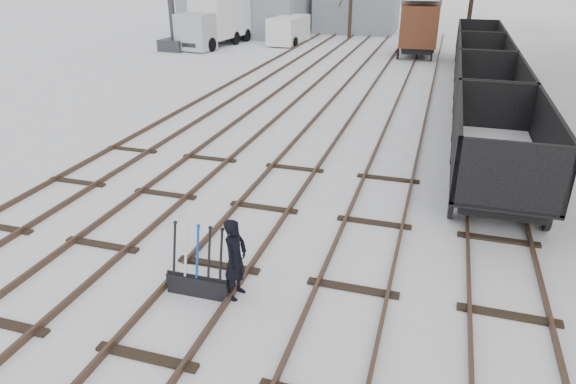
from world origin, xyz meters
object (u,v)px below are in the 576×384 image
worker (235,259)px  lorry (215,22)px  ground_frame (200,280)px  box_van_wagon (419,23)px  freight_wagon_a (497,161)px  crane (173,16)px  panel_van (289,30)px

worker → lorry: size_ratio=0.22×
ground_frame → box_van_wagon: box_van_wagon is taller
freight_wagon_a → box_van_wagon: bearing=99.6°
lorry → crane: size_ratio=0.85×
box_van_wagon → lorry: bearing=175.9°
ground_frame → panel_van: (-7.86, 32.08, 0.79)m
worker → box_van_wagon: size_ratio=0.33×
worker → crane: bearing=37.9°
panel_van → crane: size_ratio=0.52×
box_van_wagon → panel_van: bearing=161.6°
ground_frame → worker: (0.75, 0.10, 0.57)m
ground_frame → freight_wagon_a: (5.95, 6.93, 0.70)m
ground_frame → freight_wagon_a: bearing=48.6°
worker → freight_wagon_a: 8.59m
freight_wagon_a → crane: size_ratio=0.69×
worker → panel_van: 33.12m
worker → lorry: 32.50m
freight_wagon_a → lorry: bearing=129.9°
box_van_wagon → lorry: box_van_wagon is taller
lorry → crane: crane is taller
box_van_wagon → worker: bearing=-96.3°
lorry → panel_van: lorry is taller
box_van_wagon → freight_wagon_a: bearing=-84.0°
panel_van → lorry: bearing=-150.5°
worker → freight_wagon_a: bearing=-29.8°
panel_van → crane: crane is taller
lorry → panel_van: bearing=33.2°
ground_frame → lorry: bearing=112.9°
freight_wagon_a → box_van_wagon: box_van_wagon is taller
box_van_wagon → crane: 17.27m
crane → panel_van: bearing=39.9°
ground_frame → freight_wagon_a: freight_wagon_a is taller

